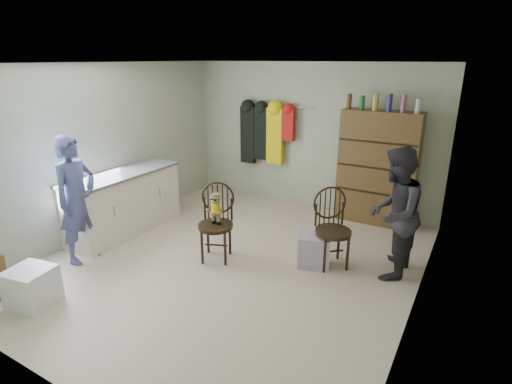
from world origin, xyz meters
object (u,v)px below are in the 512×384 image
Objects in this scene: counter at (124,202)px; chair_front at (216,216)px; dresser at (377,168)px; chair_far at (332,225)px.

chair_front is (1.72, -0.00, 0.12)m from counter.
dresser reaches higher than counter.
counter is 1.81× the size of chair_front.
counter is 3.96m from dresser.
counter is 1.72m from chair_front.
chair_front is 2.75m from dresser.
chair_far is 1.75m from dresser.
chair_front is at bearing -0.02° from counter.
chair_front reaches higher than chair_far.
chair_front reaches higher than counter.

